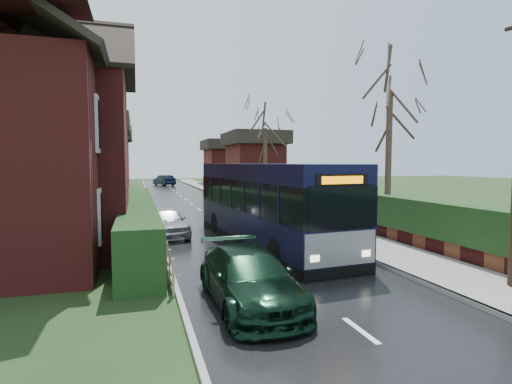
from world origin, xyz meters
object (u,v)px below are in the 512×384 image
object	(u,v)px
car_green	(249,278)
brick_house	(2,129)
car_silver	(166,222)
bus	(266,205)
bus_stop_sign	(288,193)

from	to	relation	value
car_green	brick_house	bearing A→B (deg)	128.15
brick_house	car_green	distance (m)	11.96
car_silver	bus	bearing A→B (deg)	-46.20
brick_house	bus_stop_sign	bearing A→B (deg)	5.86
bus	brick_house	bearing A→B (deg)	158.99
bus	car_green	xyz separation A→B (m)	(-2.40, -6.14, -0.93)
car_silver	car_green	world-z (taller)	car_silver
car_silver	car_green	xyz separation A→B (m)	(1.20, -8.91, -0.02)
bus	car_silver	size ratio (longest dim) A/B	2.80
bus	car_green	bearing A→B (deg)	-116.66
bus	bus_stop_sign	bearing A→B (deg)	53.19
brick_house	car_green	size ratio (longest dim) A/B	3.49
brick_house	car_silver	size ratio (longest dim) A/B	3.96
car_green	car_silver	bearing A→B (deg)	96.88
car_silver	bus_stop_sign	xyz separation A→B (m)	(6.00, 1.14, 1.00)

